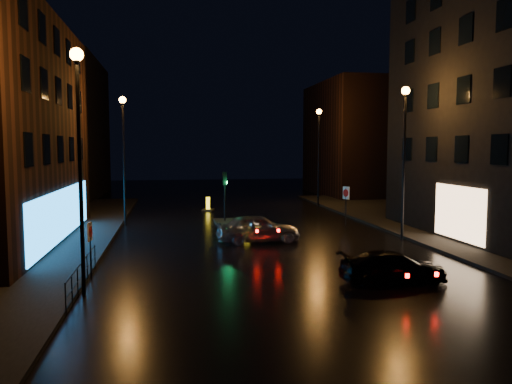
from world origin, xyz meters
TOP-DOWN VIEW (x-y plane):
  - ground at (0.00, 0.00)m, footprint 120.00×120.00m
  - pavement_right at (14.00, 8.00)m, footprint 12.00×44.00m
  - building_far_left at (-16.00, 35.00)m, footprint 8.00×16.00m
  - building_far_right at (15.00, 32.00)m, footprint 8.00×14.00m
  - street_lamp_lnear at (-7.80, -2.00)m, footprint 0.44×0.44m
  - street_lamp_lfar at (-7.80, 14.00)m, footprint 0.44×0.44m
  - street_lamp_rnear at (7.80, 6.00)m, footprint 0.44×0.44m
  - street_lamp_rfar at (7.80, 22.00)m, footprint 0.44×0.44m
  - traffic_signal at (-1.20, 14.00)m, footprint 1.40×2.40m
  - guard_railing at (-8.00, -1.00)m, footprint 0.05×6.04m
  - silver_hatchback at (-0.21, 6.47)m, footprint 4.51×1.94m
  - dark_sedan at (3.44, -2.22)m, footprint 4.09×1.70m
  - bollard_near at (-0.68, 7.54)m, footprint 1.04×1.24m
  - bollard_far at (-1.86, 20.60)m, footprint 1.14×1.43m
  - road_sign_left at (-7.90, 0.24)m, footprint 0.11×0.54m
  - road_sign_right at (6.50, 11.44)m, footprint 0.27×0.60m

SIDE VIEW (x-z plane):
  - ground at x=0.00m, z-range 0.00..0.00m
  - pavement_right at x=14.00m, z-range 0.00..0.15m
  - bollard_near at x=-0.68m, z-range -0.26..0.67m
  - bollard_far at x=-1.86m, z-range -0.31..0.78m
  - traffic_signal at x=-1.20m, z-range -1.22..2.23m
  - dark_sedan at x=3.44m, z-range 0.00..1.18m
  - guard_railing at x=-8.00m, z-range 0.24..1.24m
  - silver_hatchback at x=-0.21m, z-range 0.00..1.52m
  - road_sign_left at x=-7.90m, z-range 0.55..2.77m
  - road_sign_right at x=6.50m, z-range 0.63..3.18m
  - street_lamp_lnear at x=-7.80m, z-range 1.38..9.75m
  - street_lamp_lfar at x=-7.80m, z-range 1.38..9.75m
  - street_lamp_rnear at x=7.80m, z-range 1.38..9.75m
  - street_lamp_rfar at x=7.80m, z-range 1.38..9.75m
  - building_far_right at x=15.00m, z-range 0.00..12.00m
  - building_far_left at x=-16.00m, z-range 0.00..14.00m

